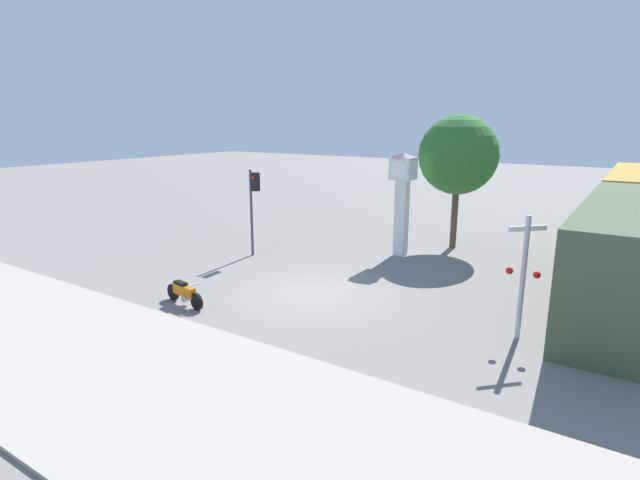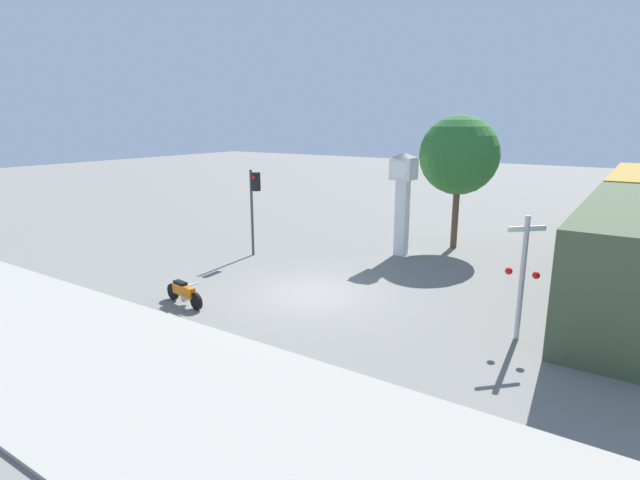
{
  "view_description": "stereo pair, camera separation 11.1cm",
  "coord_description": "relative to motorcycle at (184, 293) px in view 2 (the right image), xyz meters",
  "views": [
    {
      "loc": [
        9.31,
        -13.66,
        5.9
      ],
      "look_at": [
        -0.81,
        1.75,
        1.48
      ],
      "focal_mm": 28.0,
      "sensor_mm": 36.0,
      "label": 1
    },
    {
      "loc": [
        9.4,
        -13.6,
        5.9
      ],
      "look_at": [
        -0.81,
        1.75,
        1.48
      ],
      "focal_mm": 28.0,
      "sensor_mm": 36.0,
      "label": 2
    }
  ],
  "objects": [
    {
      "name": "ground_plane",
      "position": [
        2.88,
        3.19,
        -0.41
      ],
      "size": [
        120.0,
        120.0,
        0.0
      ],
      "primitive_type": "plane",
      "color": "slate"
    },
    {
      "name": "sidewalk_strip",
      "position": [
        2.88,
        -4.0,
        -0.36
      ],
      "size": [
        36.0,
        6.0,
        0.1
      ],
      "color": "#9E998E",
      "rests_on": "ground_plane"
    },
    {
      "name": "motorcycle",
      "position": [
        0.0,
        0.0,
        0.0
      ],
      "size": [
        1.93,
        0.49,
        0.85
      ],
      "rotation": [
        0.0,
        0.0,
        -0.15
      ],
      "color": "black",
      "rests_on": "ground_plane"
    },
    {
      "name": "clock_tower",
      "position": [
        3.28,
        9.68,
        2.61
      ],
      "size": [
        1.14,
        1.14,
        4.55
      ],
      "color": "white",
      "rests_on": "ground_plane"
    },
    {
      "name": "freight_train",
      "position": [
        11.97,
        13.85,
        1.29
      ],
      "size": [
        2.8,
        23.18,
        3.4
      ],
      "color": "#425138",
      "rests_on": "ground_plane"
    },
    {
      "name": "traffic_light",
      "position": [
        -2.09,
        5.98,
        2.23
      ],
      "size": [
        0.5,
        0.35,
        3.83
      ],
      "color": "#47474C",
      "rests_on": "ground_plane"
    },
    {
      "name": "railroad_crossing_signal",
      "position": [
        9.72,
        3.3,
        1.49
      ],
      "size": [
        0.9,
        0.82,
        3.48
      ],
      "color": "#B7B7BC",
      "rests_on": "ground_plane"
    },
    {
      "name": "street_tree",
      "position": [
        4.82,
        12.27,
        3.94
      ],
      "size": [
        3.61,
        3.61,
        6.17
      ],
      "color": "brown",
      "rests_on": "ground_plane"
    }
  ]
}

